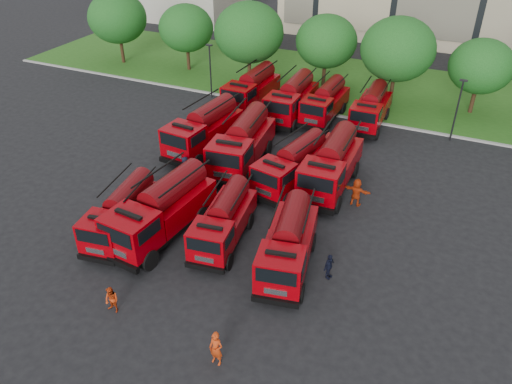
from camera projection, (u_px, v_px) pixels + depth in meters
ground at (220, 217)px, 31.49m from camera, size 140.00×140.00×0.00m
lawn at (338, 82)px, 51.34m from camera, size 70.00×16.00×0.12m
curb at (312, 111)px, 45.14m from camera, size 70.00×0.30×0.14m
tree_0 at (117, 18)px, 53.95m from camera, size 6.30×6.30×7.70m
tree_1 at (186, 28)px, 52.19m from camera, size 5.71×5.71×6.98m
tree_2 at (249, 32)px, 47.82m from camera, size 6.72×6.72×8.22m
tree_3 at (326, 41)px, 47.66m from camera, size 5.88×5.88×7.19m
tree_4 at (398, 49)px, 43.78m from camera, size 6.55×6.55×8.01m
tree_5 at (481, 66)px, 42.58m from camera, size 5.46×5.46×6.68m
lamp_post_0 at (210, 68)px, 46.56m from camera, size 0.60×0.25×5.11m
lamp_post_1 at (458, 107)px, 38.90m from camera, size 0.60×0.25×5.11m
fire_truck_0 at (123, 213)px, 29.30m from camera, size 3.19×6.79×2.97m
fire_truck_1 at (162, 210)px, 29.02m from camera, size 3.43×8.00×3.54m
fire_truck_2 at (224, 220)px, 28.70m from camera, size 3.06×6.63×2.91m
fire_truck_3 at (288, 243)px, 26.75m from camera, size 3.61×7.18×3.12m
fire_truck_4 at (204, 129)px, 38.18m from camera, size 3.38×7.91×3.50m
fire_truck_5 at (243, 143)px, 36.04m from camera, size 3.64×8.26×3.64m
fire_truck_6 at (293, 165)px, 33.84m from camera, size 3.74×7.30×3.17m
fire_truck_7 at (331, 164)px, 33.54m from camera, size 3.01×7.81×3.53m
fire_truck_8 at (252, 89)px, 45.34m from camera, size 2.94×7.50×3.37m
fire_truck_9 at (292, 99)px, 43.27m from camera, size 2.88×7.60×3.44m
fire_truck_10 at (325, 102)px, 43.09m from camera, size 2.72×6.93×3.11m
fire_truck_11 at (371, 108)px, 42.01m from camera, size 2.67×6.92×3.12m
firefighter_0 at (217, 362)px, 22.17m from camera, size 0.70×0.54×1.82m
firefighter_1 at (114, 311)px, 24.76m from camera, size 0.76×0.46×1.50m
firefighter_2 at (328, 277)px, 26.81m from camera, size 0.73×1.01×1.54m
firefighter_3 at (290, 266)px, 27.57m from camera, size 1.26×0.83×1.79m
firefighter_4 at (186, 178)px, 35.46m from camera, size 0.95×0.76×1.69m
firefighter_5 at (355, 204)px, 32.67m from camera, size 1.85×0.94×1.92m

